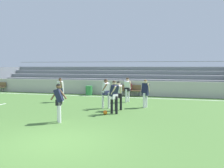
# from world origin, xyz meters

# --- Properties ---
(ground_plane) EXTENTS (160.00, 160.00, 0.00)m
(ground_plane) POSITION_xyz_m (0.00, 0.00, 0.00)
(ground_plane) COLOR #477033
(field_line_sideline) EXTENTS (44.00, 0.12, 0.01)m
(field_line_sideline) POSITION_xyz_m (0.00, 11.11, 0.00)
(field_line_sideline) COLOR white
(field_line_sideline) RESTS_ON ground
(sideline_wall) EXTENTS (48.00, 0.16, 1.22)m
(sideline_wall) POSITION_xyz_m (0.00, 12.34, 0.61)
(sideline_wall) COLOR #BCB7AD
(sideline_wall) RESTS_ON ground
(bleacher_stand) EXTENTS (22.93, 4.19, 2.90)m
(bleacher_stand) POSITION_xyz_m (-2.61, 15.53, 1.25)
(bleacher_stand) COLOR #B2B2B7
(bleacher_stand) RESTS_ON ground
(bench_far_right) EXTENTS (1.80, 0.40, 0.90)m
(bench_far_right) POSITION_xyz_m (0.15, 12.02, 0.55)
(bench_far_right) COLOR brown
(bench_far_right) RESTS_ON ground
(trash_bin) EXTENTS (0.56, 0.56, 0.78)m
(trash_bin) POSITION_xyz_m (-3.25, 11.71, 0.39)
(trash_bin) COLOR #2D7F3D
(trash_bin) RESTS_ON ground
(spectator_seated) EXTENTS (0.36, 0.42, 1.21)m
(spectator_seated) POSITION_xyz_m (0.15, 11.90, 0.70)
(spectator_seated) COLOR #2D2D38
(spectator_seated) RESTS_ON ground
(player_dark_dropping_back) EXTENTS (0.49, 0.62, 1.69)m
(player_dark_dropping_back) POSITION_xyz_m (0.71, 4.83, 1.01)
(player_dark_dropping_back) COLOR black
(player_dark_dropping_back) RESTS_ON ground
(player_white_pressing_high) EXTENTS (0.45, 0.65, 1.61)m
(player_white_pressing_high) POSITION_xyz_m (0.71, 5.77, 0.95)
(player_white_pressing_high) COLOR black
(player_white_pressing_high) RESTS_ON ground
(player_dark_overlapping) EXTENTS (0.51, 0.43, 1.64)m
(player_dark_overlapping) POSITION_xyz_m (2.02, 7.04, 0.98)
(player_dark_overlapping) COLOR white
(player_dark_overlapping) RESTS_ON ground
(player_dark_challenging) EXTENTS (0.60, 0.48, 1.68)m
(player_dark_challenging) POSITION_xyz_m (-1.13, 2.46, 1.00)
(player_dark_challenging) COLOR white
(player_dark_challenging) RESTS_ON ground
(player_white_deep_cover) EXTENTS (0.45, 0.62, 1.63)m
(player_white_deep_cover) POSITION_xyz_m (-3.80, 7.74, 0.96)
(player_white_deep_cover) COLOR white
(player_white_deep_cover) RESTS_ON ground
(player_white_trailing_run) EXTENTS (0.50, 0.45, 1.66)m
(player_white_trailing_run) POSITION_xyz_m (0.60, 8.80, 0.99)
(player_white_trailing_run) COLOR white
(player_white_trailing_run) RESTS_ON ground
(player_white_wide_left) EXTENTS (0.48, 0.69, 1.70)m
(player_white_wide_left) POSITION_xyz_m (-0.14, 6.21, 1.01)
(player_white_wide_left) COLOR white
(player_white_wide_left) RESTS_ON ground
(soccer_ball) EXTENTS (0.22, 0.22, 0.22)m
(soccer_ball) POSITION_xyz_m (0.33, 4.52, 0.11)
(soccer_ball) COLOR orange
(soccer_ball) RESTS_ON ground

